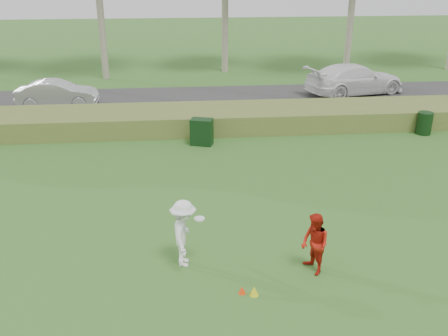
{
  "coord_description": "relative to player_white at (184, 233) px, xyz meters",
  "views": [
    {
      "loc": [
        -1.33,
        -10.16,
        7.25
      ],
      "look_at": [
        0.0,
        4.0,
        1.3
      ],
      "focal_mm": 40.0,
      "sensor_mm": 36.0,
      "label": 1
    }
  ],
  "objects": [
    {
      "name": "cone_orange",
      "position": [
        1.32,
        -1.36,
        -0.8
      ],
      "size": [
        0.17,
        0.17,
        0.19
      ],
      "primitive_type": "cone",
      "color": "#FA3A0D",
      "rests_on": "ground"
    },
    {
      "name": "player_white",
      "position": [
        0.0,
        0.0,
        0.0
      ],
      "size": [
        0.92,
        1.21,
        1.8
      ],
      "rotation": [
        0.0,
        0.0,
        1.48
      ],
      "color": "white",
      "rests_on": "ground"
    },
    {
      "name": "car_right",
      "position": [
        10.15,
        16.62,
        0.01
      ],
      "size": [
        6.29,
        3.89,
        1.7
      ],
      "primitive_type": "imported",
      "rotation": [
        0.0,
        0.0,
        1.85
      ],
      "color": "white",
      "rests_on": "park_road"
    },
    {
      "name": "park_road",
      "position": [
        1.32,
        16.2,
        -0.87
      ],
      "size": [
        80.0,
        6.0,
        0.06
      ],
      "primitive_type": "cube",
      "color": "#2D2D2D",
      "rests_on": "ground"
    },
    {
      "name": "trash_bin",
      "position": [
        10.92,
        9.44,
        -0.4
      ],
      "size": [
        0.78,
        0.78,
        1.0
      ],
      "primitive_type": "cylinder",
      "rotation": [
        0.0,
        0.0,
        -0.19
      ],
      "color": "black",
      "rests_on": "ground"
    },
    {
      "name": "utility_cabinet",
      "position": [
        0.92,
        8.96,
        -0.34
      ],
      "size": [
        1.02,
        0.8,
        1.12
      ],
      "primitive_type": "cube",
      "rotation": [
        0.0,
        0.0,
        -0.29
      ],
      "color": "black",
      "rests_on": "ground"
    },
    {
      "name": "ground",
      "position": [
        1.32,
        -0.8,
        -0.9
      ],
      "size": [
        120.0,
        120.0,
        0.0
      ],
      "primitive_type": "plane",
      "color": "#2A5E1F",
      "rests_on": "ground"
    },
    {
      "name": "car_mid",
      "position": [
        -6.36,
        15.47,
        -0.15
      ],
      "size": [
        4.18,
        1.49,
        1.37
      ],
      "primitive_type": "imported",
      "rotation": [
        0.0,
        0.0,
        1.58
      ],
      "color": "silver",
      "rests_on": "park_road"
    },
    {
      "name": "cone_yellow",
      "position": [
        1.59,
        -1.46,
        -0.78
      ],
      "size": [
        0.21,
        0.21,
        0.23
      ],
      "primitive_type": "cone",
      "color": "yellow",
      "rests_on": "ground"
    },
    {
      "name": "reed_strip",
      "position": [
        1.32,
        11.2,
        -0.45
      ],
      "size": [
        80.0,
        3.0,
        0.9
      ],
      "primitive_type": "cube",
      "color": "#546729",
      "rests_on": "ground"
    },
    {
      "name": "player_red",
      "position": [
        3.2,
        -0.64,
        -0.1
      ],
      "size": [
        0.81,
        0.92,
        1.59
      ],
      "primitive_type": "imported",
      "rotation": [
        0.0,
        0.0,
        -1.26
      ],
      "color": "#B11C0F",
      "rests_on": "ground"
    }
  ]
}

